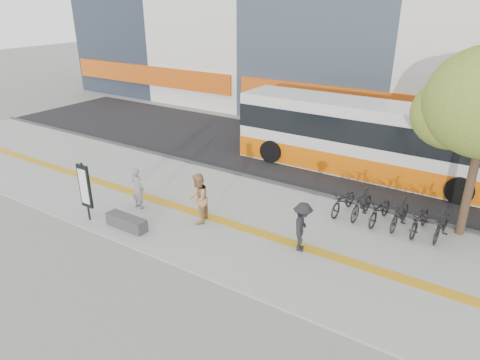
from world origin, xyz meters
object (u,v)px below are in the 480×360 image
Objects in this scene: bench at (127,222)px; bus at (366,140)px; signboard at (85,187)px; pedestrian_dark at (302,227)px; pedestrian_tan at (198,199)px; seated_woman at (138,188)px.

bus is at bearing 61.78° from bench.
signboard reaches higher than pedestrian_dark.
bench is 6.08m from pedestrian_dark.
bench is at bearing -118.22° from bus.
pedestrian_tan is (1.85, 1.71, 0.70)m from bench.
pedestrian_dark is at bearing -170.62° from seated_woman.
bus is at bearing 139.51° from pedestrian_tan.
signboard is 12.10m from bus.
bench is 1.71m from seated_woman.
bench is 0.13× the size of bus.
pedestrian_tan is at bearing 42.78° from bench.
bus is 7.71m from pedestrian_dark.
signboard is at bearing 68.67° from seated_woman.
bus reaches higher than bench.
seated_woman is 0.98× the size of pedestrian_dark.
bench is 2.61m from pedestrian_tan.
signboard is 1.37× the size of seated_woman.
pedestrian_tan is (3.45, 2.01, -0.36)m from signboard.
bench is 1.94m from signboard.
bench is 11.08m from bus.
pedestrian_dark is (6.50, 0.63, 0.02)m from seated_woman.
pedestrian_tan is at bearing -112.80° from bus.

